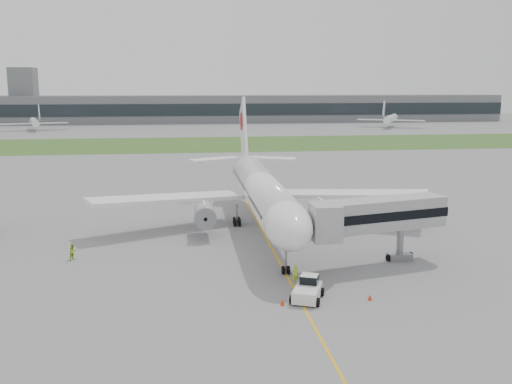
{
  "coord_description": "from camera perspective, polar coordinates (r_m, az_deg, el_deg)",
  "views": [
    {
      "loc": [
        -10.56,
        -72.55,
        20.13
      ],
      "look_at": [
        -1.06,
        2.0,
        5.78
      ],
      "focal_mm": 40.0,
      "sensor_mm": 36.0,
      "label": 1
    }
  ],
  "objects": [
    {
      "name": "safety_cone_right",
      "position": [
        55.7,
        11.33,
        -10.27
      ],
      "size": [
        0.43,
        0.43,
        0.59
      ],
      "primitive_type": "cone",
      "color": "red",
      "rests_on": "ground"
    },
    {
      "name": "airliner",
      "position": [
        79.47,
        0.49,
        0.32
      ],
      "size": [
        48.13,
        53.95,
        17.88
      ],
      "color": "white",
      "rests_on": "ground"
    },
    {
      "name": "jet_bridge",
      "position": [
        64.18,
        11.51,
        -2.36
      ],
      "size": [
        16.49,
        8.35,
        7.77
      ],
      "rotation": [
        0.0,
        0.0,
        0.24
      ],
      "color": "#AAAAAD",
      "rests_on": "ground"
    },
    {
      "name": "safety_cone_left",
      "position": [
        53.5,
        2.67,
        -10.96
      ],
      "size": [
        0.43,
        0.43,
        0.6
      ],
      "primitive_type": "cone",
      "color": "red",
      "rests_on": "ground"
    },
    {
      "name": "distant_aircraft_left",
      "position": [
        266.39,
        -21.23,
        5.75
      ],
      "size": [
        33.47,
        31.28,
        10.58
      ],
      "primitive_type": null,
      "rotation": [
        0.0,
        0.0,
        0.29
      ],
      "color": "white",
      "rests_on": "ground"
    },
    {
      "name": "ground",
      "position": [
        76.03,
        0.98,
        -4.55
      ],
      "size": [
        600.0,
        600.0,
        0.0
      ],
      "primitive_type": "plane",
      "color": "slate",
      "rests_on": "ground"
    },
    {
      "name": "ground_crew_far",
      "position": [
        69.62,
        -17.84,
        -5.72
      ],
      "size": [
        1.11,
        1.17,
        1.9
      ],
      "primitive_type": "imported",
      "rotation": [
        0.0,
        0.0,
        0.99
      ],
      "color": "#89C320",
      "rests_on": "ground"
    },
    {
      "name": "control_tower",
      "position": [
        315.39,
        -21.98,
        6.37
      ],
      "size": [
        12.0,
        12.0,
        56.0
      ],
      "primitive_type": null,
      "color": "gray",
      "rests_on": "ground"
    },
    {
      "name": "distant_aircraft_right",
      "position": [
        273.73,
        13.29,
        6.3
      ],
      "size": [
        39.68,
        38.15,
        11.72
      ],
      "primitive_type": null,
      "rotation": [
        0.0,
        0.0,
        -0.48
      ],
      "color": "white",
      "rests_on": "ground"
    },
    {
      "name": "terminal_building",
      "position": [
        302.89,
        -5.32,
        8.28
      ],
      "size": [
        320.0,
        22.3,
        14.0
      ],
      "color": "gray",
      "rests_on": "ground"
    },
    {
      "name": "apron_markings",
      "position": [
        71.27,
        1.56,
        -5.6
      ],
      "size": [
        70.0,
        70.0,
        0.04
      ],
      "primitive_type": null,
      "color": "#F2AD15",
      "rests_on": "ground"
    },
    {
      "name": "pushback_tug",
      "position": [
        55.01,
        5.2,
        -9.63
      ],
      "size": [
        3.9,
        4.64,
        2.09
      ],
      "rotation": [
        0.0,
        0.0,
        -0.39
      ],
      "color": "white",
      "rests_on": "ground"
    },
    {
      "name": "ground_crew_near",
      "position": [
        59.16,
        3.95,
        -8.15
      ],
      "size": [
        0.78,
        0.61,
        1.88
      ],
      "primitive_type": "imported",
      "rotation": [
        0.0,
        0.0,
        3.39
      ],
      "color": "#B5E926",
      "rests_on": "ground"
    },
    {
      "name": "grass_strip",
      "position": [
        193.89,
        -4.12,
        4.82
      ],
      "size": [
        600.0,
        50.0,
        0.02
      ],
      "primitive_type": "cube",
      "color": "#335B22",
      "rests_on": "ground"
    }
  ]
}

